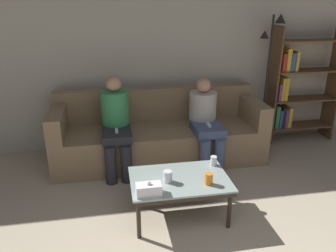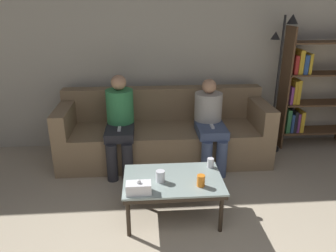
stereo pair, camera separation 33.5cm
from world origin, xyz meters
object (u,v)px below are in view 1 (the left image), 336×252
Objects in this scene: seated_person_mid_left at (205,119)px; cup_far_center at (168,176)px; standing_lamp at (269,69)px; seated_person_left_end at (116,122)px; tissue_box at (149,189)px; bookshelf at (294,87)px; cup_near_left at (209,179)px; couch at (159,134)px; cup_near_right at (214,161)px; coffee_table at (179,182)px.

cup_far_center is at bearing -121.04° from seated_person_mid_left.
standing_lamp is at bearing 20.66° from seated_person_mid_left.
seated_person_left_end reaches higher than cup_far_center.
tissue_box is at bearing -137.44° from cup_far_center.
bookshelf is 2.66m from seated_person_left_end.
couch is at bearing 99.32° from cup_near_left.
bookshelf is (1.81, 1.75, 0.34)m from cup_near_left.
cup_near_right is at bearing -100.14° from seated_person_mid_left.
tissue_box is at bearing -137.92° from standing_lamp.
seated_person_mid_left is at bearing -159.34° from standing_lamp.
seated_person_left_end is 1.11m from seated_person_mid_left.
cup_far_center is at bearing -142.92° from bookshelf.
couch is 1.46× the size of standing_lamp.
bookshelf reaches higher than coffee_table.
cup_near_right is 0.08× the size of seated_person_left_end.
seated_person_left_end is (-2.09, -0.36, -0.50)m from standing_lamp.
cup_near_right is 0.44× the size of tissue_box.
coffee_table is at bearing -63.18° from seated_person_left_end.
seated_person_mid_left is at bearing 75.64° from cup_near_left.
bookshelf is at bearing 15.63° from standing_lamp.
couch is 2.87× the size of coffee_table.
cup_near_left is 0.57m from tissue_box.
standing_lamp reaches higher than bookshelf.
standing_lamp reaches higher than seated_person_left_end.
standing_lamp is 1.58× the size of seated_person_left_end.
coffee_table is 0.55× the size of bookshelf.
cup_near_left reaches higher than cup_near_right.
cup_near_right is at bearing 30.69° from tissue_box.
tissue_box is 1.58m from seated_person_mid_left.
tissue_box is at bearing -142.42° from bookshelf.
cup_near_right is (0.40, 0.20, 0.09)m from coffee_table.
couch is 2.31× the size of seated_person_left_end.
standing_lamp is 1.18m from seated_person_mid_left.
cup_near_left is 1.28m from seated_person_mid_left.
bookshelf is (2.05, 0.28, 0.48)m from couch.
standing_lamp is (1.54, 1.46, 0.76)m from coffee_table.
standing_lamp is (1.66, 1.50, 0.66)m from cup_far_center.
cup_near_left is 0.38m from cup_far_center.
standing_lamp is at bearing 47.67° from cup_near_right.
coffee_table is 9.66× the size of cup_near_right.
couch is at bearing 21.69° from seated_person_left_end.
bookshelf is (2.05, 1.60, 0.44)m from coffee_table.
couch is 1.58m from tissue_box.
cup_near_left is at bearing -135.97° from bookshelf.
cup_near_left is 1.48m from seated_person_left_end.
cup_far_center is (-0.36, 0.11, 0.00)m from cup_near_left.
seated_person_left_end reaches higher than seated_person_mid_left.
couch is 1.37m from cup_far_center.
cup_far_center is at bearing -154.86° from cup_near_right.
tissue_box reaches higher than cup_near_right.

